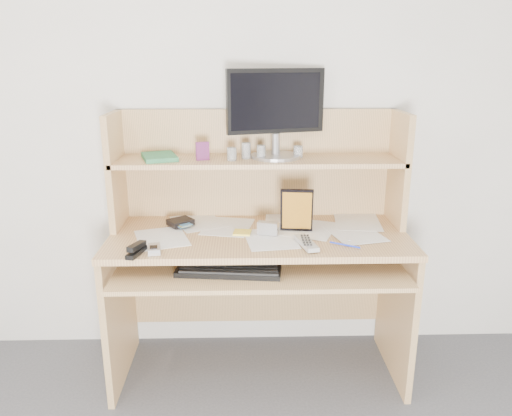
{
  "coord_description": "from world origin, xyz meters",
  "views": [
    {
      "loc": [
        -0.07,
        -0.73,
        1.55
      ],
      "look_at": [
        -0.02,
        1.43,
        0.89
      ],
      "focal_mm": 35.0,
      "sensor_mm": 36.0,
      "label": 1
    }
  ],
  "objects_px": {
    "game_case": "(297,210)",
    "monitor": "(276,111)",
    "desk": "(258,239)",
    "keyboard": "(229,269)",
    "tv_remote": "(306,243)"
  },
  "relations": [
    {
      "from": "keyboard",
      "to": "game_case",
      "type": "distance_m",
      "value": 0.43
    },
    {
      "from": "desk",
      "to": "game_case",
      "type": "distance_m",
      "value": 0.26
    },
    {
      "from": "keyboard",
      "to": "game_case",
      "type": "relative_size",
      "value": 2.19
    },
    {
      "from": "monitor",
      "to": "keyboard",
      "type": "bearing_deg",
      "value": -135.12
    },
    {
      "from": "desk",
      "to": "keyboard",
      "type": "xyz_separation_m",
      "value": [
        -0.14,
        -0.29,
        -0.03
      ]
    },
    {
      "from": "desk",
      "to": "keyboard",
      "type": "distance_m",
      "value": 0.33
    },
    {
      "from": "desk",
      "to": "tv_remote",
      "type": "height_order",
      "value": "desk"
    },
    {
      "from": "desk",
      "to": "keyboard",
      "type": "height_order",
      "value": "desk"
    },
    {
      "from": "keyboard",
      "to": "monitor",
      "type": "xyz_separation_m",
      "value": [
        0.22,
        0.4,
        0.64
      ]
    },
    {
      "from": "desk",
      "to": "monitor",
      "type": "relative_size",
      "value": 2.96
    },
    {
      "from": "game_case",
      "to": "monitor",
      "type": "relative_size",
      "value": 0.45
    },
    {
      "from": "desk",
      "to": "game_case",
      "type": "bearing_deg",
      "value": -23.56
    },
    {
      "from": "game_case",
      "to": "monitor",
      "type": "distance_m",
      "value": 0.49
    },
    {
      "from": "tv_remote",
      "to": "monitor",
      "type": "xyz_separation_m",
      "value": [
        -0.12,
        0.36,
        0.54
      ]
    },
    {
      "from": "keyboard",
      "to": "desk",
      "type": "bearing_deg",
      "value": 70.92
    }
  ]
}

